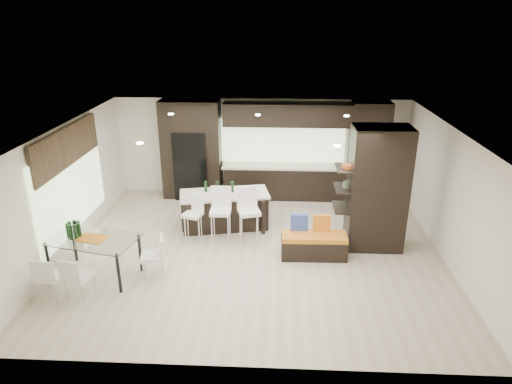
# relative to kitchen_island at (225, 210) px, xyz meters

# --- Properties ---
(ground) EXTENTS (8.00, 8.00, 0.00)m
(ground) POSITION_rel_kitchen_island_xyz_m (0.78, -1.20, -0.43)
(ground) COLOR #BFAC92
(ground) RESTS_ON ground
(back_wall) EXTENTS (8.00, 0.02, 2.70)m
(back_wall) POSITION_rel_kitchen_island_xyz_m (0.78, 2.30, 0.92)
(back_wall) COLOR white
(back_wall) RESTS_ON ground
(left_wall) EXTENTS (0.02, 7.00, 2.70)m
(left_wall) POSITION_rel_kitchen_island_xyz_m (-3.22, -1.20, 0.92)
(left_wall) COLOR white
(left_wall) RESTS_ON ground
(right_wall) EXTENTS (0.02, 7.00, 2.70)m
(right_wall) POSITION_rel_kitchen_island_xyz_m (4.78, -1.20, 0.92)
(right_wall) COLOR white
(right_wall) RESTS_ON ground
(ceiling) EXTENTS (8.00, 7.00, 0.02)m
(ceiling) POSITION_rel_kitchen_island_xyz_m (0.78, -1.20, 2.27)
(ceiling) COLOR white
(ceiling) RESTS_ON ground
(window_left) EXTENTS (0.04, 3.20, 1.90)m
(window_left) POSITION_rel_kitchen_island_xyz_m (-3.18, -1.00, 0.92)
(window_left) COLOR #B2D199
(window_left) RESTS_ON left_wall
(window_back) EXTENTS (3.40, 0.04, 1.20)m
(window_back) POSITION_rel_kitchen_island_xyz_m (1.38, 2.26, 1.12)
(window_back) COLOR #B2D199
(window_back) RESTS_ON back_wall
(stone_accent) EXTENTS (0.08, 3.00, 0.80)m
(stone_accent) POSITION_rel_kitchen_island_xyz_m (-3.15, -1.00, 1.82)
(stone_accent) COLOR brown
(stone_accent) RESTS_ON left_wall
(ceiling_spots) EXTENTS (4.00, 3.00, 0.02)m
(ceiling_spots) POSITION_rel_kitchen_island_xyz_m (0.78, -0.95, 2.25)
(ceiling_spots) COLOR white
(ceiling_spots) RESTS_ON ceiling
(back_cabinetry) EXTENTS (6.80, 0.68, 2.70)m
(back_cabinetry) POSITION_rel_kitchen_island_xyz_m (1.28, 1.97, 0.92)
(back_cabinetry) COLOR black
(back_cabinetry) RESTS_ON ground
(refrigerator) EXTENTS (0.90, 0.68, 1.90)m
(refrigerator) POSITION_rel_kitchen_island_xyz_m (-1.12, 1.92, 0.52)
(refrigerator) COLOR black
(refrigerator) RESTS_ON ground
(partition_column) EXTENTS (1.20, 0.80, 2.70)m
(partition_column) POSITION_rel_kitchen_island_xyz_m (3.38, -0.80, 0.92)
(partition_column) COLOR black
(partition_column) RESTS_ON ground
(kitchen_island) EXTENTS (2.21, 1.29, 0.86)m
(kitchen_island) POSITION_rel_kitchen_island_xyz_m (0.00, 0.00, 0.00)
(kitchen_island) COLOR black
(kitchen_island) RESTS_ON ground
(stool_left) EXTENTS (0.49, 0.49, 0.87)m
(stool_left) POSITION_rel_kitchen_island_xyz_m (-0.64, -0.74, 0.00)
(stool_left) COLOR white
(stool_left) RESTS_ON ground
(stool_mid) EXTENTS (0.45, 0.45, 1.02)m
(stool_mid) POSITION_rel_kitchen_island_xyz_m (0.00, -0.77, 0.08)
(stool_mid) COLOR white
(stool_mid) RESTS_ON ground
(stool_right) EXTENTS (0.56, 0.56, 1.03)m
(stool_right) POSITION_rel_kitchen_island_xyz_m (0.64, -0.77, 0.08)
(stool_right) COLOR white
(stool_right) RESTS_ON ground
(bench) EXTENTS (1.38, 0.55, 0.53)m
(bench) POSITION_rel_kitchen_island_xyz_m (2.04, -1.37, -0.17)
(bench) COLOR black
(bench) RESTS_ON ground
(floor_vase) EXTENTS (0.43, 0.43, 1.07)m
(floor_vase) POSITION_rel_kitchen_island_xyz_m (3.08, -0.76, 0.10)
(floor_vase) COLOR #47563D
(floor_vase) RESTS_ON ground
(dining_table) EXTENTS (1.85, 1.30, 0.81)m
(dining_table) POSITION_rel_kitchen_island_xyz_m (-2.28, -2.34, -0.03)
(dining_table) COLOR white
(dining_table) RESTS_ON ground
(chair_near) EXTENTS (0.53, 0.53, 0.80)m
(chair_near) POSITION_rel_kitchen_island_xyz_m (-2.28, -3.10, -0.03)
(chair_near) COLOR white
(chair_near) RESTS_ON ground
(chair_far) EXTENTS (0.45, 0.45, 0.78)m
(chair_far) POSITION_rel_kitchen_island_xyz_m (-2.80, -3.10, -0.04)
(chair_far) COLOR white
(chair_far) RESTS_ON ground
(chair_end) EXTENTS (0.51, 0.51, 0.80)m
(chair_end) POSITION_rel_kitchen_island_xyz_m (-1.14, -2.34, -0.03)
(chair_end) COLOR white
(chair_end) RESTS_ON ground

